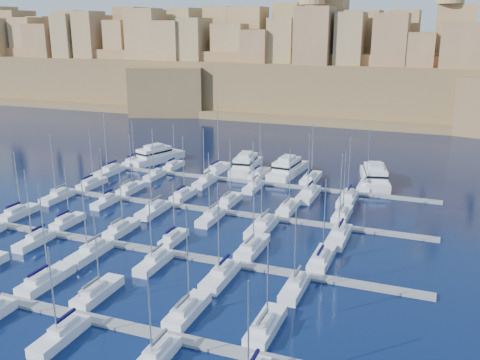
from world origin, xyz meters
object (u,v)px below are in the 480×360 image
at_px(motor_yacht_a, 156,156).
at_px(motor_yacht_b, 246,164).
at_px(sailboat_4, 187,310).
at_px(motor_yacht_c, 288,168).
at_px(motor_yacht_d, 375,176).
at_px(sailboat_2, 46,280).

bearing_deg(motor_yacht_a, motor_yacht_b, 0.17).
distance_m(motor_yacht_a, motor_yacht_b, 26.68).
relative_size(sailboat_4, motor_yacht_a, 0.87).
bearing_deg(motor_yacht_c, sailboat_4, -84.36).
bearing_deg(motor_yacht_c, motor_yacht_d, 1.81).
relative_size(motor_yacht_c, motor_yacht_d, 0.90).
distance_m(sailboat_4, motor_yacht_b, 72.57).
relative_size(sailboat_4, motor_yacht_c, 0.87).
height_order(motor_yacht_b, motor_yacht_c, same).
relative_size(sailboat_2, motor_yacht_b, 0.87).
bearing_deg(sailboat_2, motor_yacht_b, 85.83).
distance_m(motor_yacht_b, motor_yacht_d, 32.72).
bearing_deg(motor_yacht_b, motor_yacht_d, 1.23).
bearing_deg(motor_yacht_b, motor_yacht_a, -179.83).
bearing_deg(sailboat_2, motor_yacht_d, 61.84).
relative_size(motor_yacht_a, motor_yacht_b, 1.00).
xyz_separation_m(sailboat_4, motor_yacht_a, (-44.82, 70.18, 0.97)).
xyz_separation_m(motor_yacht_b, motor_yacht_c, (11.19, 0.02, 0.00)).
height_order(sailboat_4, motor_yacht_d, sailboat_4).
xyz_separation_m(motor_yacht_a, motor_yacht_b, (26.68, 0.08, 0.00)).
height_order(motor_yacht_a, motor_yacht_d, same).
bearing_deg(sailboat_2, motor_yacht_a, 107.17).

